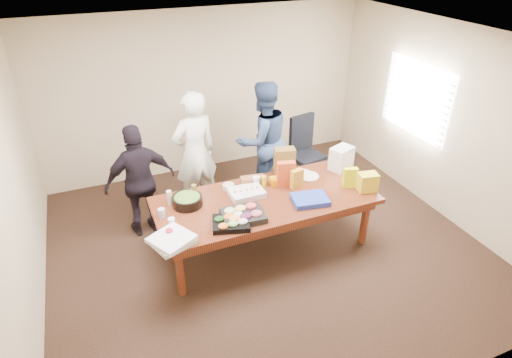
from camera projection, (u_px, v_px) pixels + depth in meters
name	position (u px, v px, depth m)	size (l,w,h in m)	color
floor	(265.00, 245.00, 5.81)	(5.50, 5.00, 0.02)	#47301E
ceiling	(268.00, 40.00, 4.44)	(5.50, 5.00, 0.02)	white
wall_back	(206.00, 93.00, 7.12)	(5.50, 0.04, 2.70)	beige
wall_front	(402.00, 300.00, 3.13)	(5.50, 0.04, 2.70)	beige
wall_left	(11.00, 205.00, 4.22)	(0.04, 5.00, 2.70)	beige
wall_right	(444.00, 122.00, 6.03)	(0.04, 5.00, 2.70)	beige
window_panel	(416.00, 99.00, 6.42)	(0.03, 1.40, 1.10)	white
window_blinds	(414.00, 99.00, 6.41)	(0.04, 1.36, 1.00)	beige
conference_table	(265.00, 222.00, 5.61)	(2.80, 1.20, 0.75)	#4C1C0F
office_chair	(307.00, 154.00, 6.94)	(0.56, 0.56, 1.10)	black
person_center	(195.00, 153.00, 6.14)	(0.67, 0.44, 1.85)	white
person_right	(263.00, 140.00, 6.52)	(0.89, 0.70, 1.84)	#334A75
person_left	(140.00, 181.00, 5.68)	(0.94, 0.39, 1.61)	black
veggie_tray	(231.00, 223.00, 4.91)	(0.42, 0.33, 0.06)	black
fruit_tray	(243.00, 216.00, 5.03)	(0.49, 0.38, 0.07)	black
sheet_cake	(247.00, 193.00, 5.47)	(0.43, 0.32, 0.08)	white
salad_bowl	(187.00, 201.00, 5.26)	(0.38, 0.38, 0.12)	black
chip_bag_blue	(310.00, 200.00, 5.34)	(0.44, 0.33, 0.07)	#243DAC
chip_bag_red	(286.00, 174.00, 5.62)	(0.24, 0.10, 0.34)	#CF471D
chip_bag_yellow	(350.00, 178.00, 5.60)	(0.19, 0.07, 0.28)	#E9F411
chip_bag_orange	(297.00, 179.00, 5.59)	(0.17, 0.08, 0.26)	orange
mayo_jar	(256.00, 182.00, 5.64)	(0.09, 0.09, 0.14)	white
mustard_bottle	(264.00, 181.00, 5.64)	(0.06, 0.06, 0.16)	yellow
dressing_bottle	(194.00, 192.00, 5.36)	(0.07, 0.07, 0.21)	brown
ranch_bottle	(169.00, 198.00, 5.26)	(0.06, 0.06, 0.19)	beige
banana_bunch	(279.00, 180.00, 5.73)	(0.25, 0.15, 0.08)	#F9A000
bread_loaf	(253.00, 181.00, 5.67)	(0.31, 0.14, 0.12)	brown
kraft_bag	(285.00, 161.00, 5.92)	(0.28, 0.16, 0.37)	brown
red_cup	(170.00, 234.00, 4.70)	(0.08, 0.08, 0.11)	#B01736
clear_cup_a	(172.00, 223.00, 4.88)	(0.08, 0.08, 0.11)	white
clear_cup_b	(161.00, 213.00, 5.04)	(0.08, 0.08, 0.11)	silver
pizza_box_lower	(172.00, 241.00, 4.64)	(0.41, 0.41, 0.05)	beige
pizza_box_upper	(172.00, 239.00, 4.60)	(0.41, 0.41, 0.05)	white
plate_a	(309.00, 176.00, 5.89)	(0.29, 0.29, 0.02)	#EBEACD
plate_b	(303.00, 173.00, 5.97)	(0.23, 0.23, 0.01)	silver
dip_bowl_a	(290.00, 177.00, 5.83)	(0.17, 0.17, 0.07)	white
dip_bowl_b	(229.00, 187.00, 5.61)	(0.16, 0.16, 0.06)	beige
grocery_bag_white	(341.00, 158.00, 6.02)	(0.31, 0.22, 0.33)	white
grocery_bag_yellow	(367.00, 182.00, 5.53)	(0.25, 0.17, 0.25)	yellow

